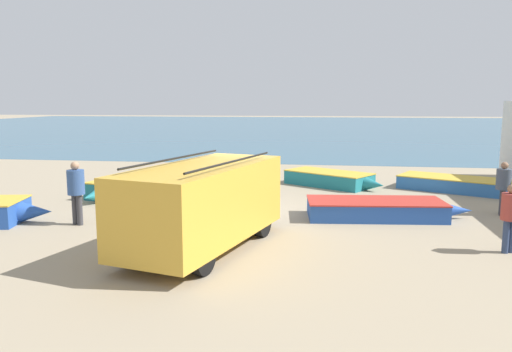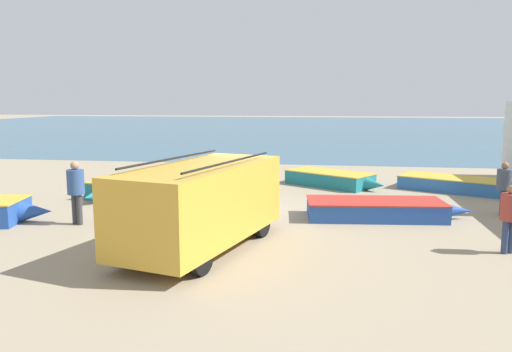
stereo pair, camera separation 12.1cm
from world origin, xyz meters
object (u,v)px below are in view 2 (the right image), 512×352
object	(u,v)px
fishing_rowboat_4	(466,185)
fisherman_1	(504,184)
parked_van	(202,202)
fishing_rowboat_3	(332,179)
fishing_rowboat_1	(379,209)
fisherman_0	(510,213)
fisherman_2	(76,187)
fishing_rowboat_0	(136,185)

from	to	relation	value
fishing_rowboat_4	fisherman_1	distance (m)	4.05
fishing_rowboat_4	fisherman_1	xyz separation A→B (m)	(0.06, -3.99, 0.71)
parked_van	fishing_rowboat_3	bearing A→B (deg)	-2.92
fishing_rowboat_3	fisherman_1	world-z (taller)	fisherman_1
parked_van	fisherman_1	distance (m)	9.38
fishing_rowboat_1	fisherman_1	world-z (taller)	fisherman_1
fisherman_0	fisherman_1	bearing A→B (deg)	-41.29
fishing_rowboat_1	fishing_rowboat_3	bearing A→B (deg)	98.54
parked_van	fishing_rowboat_3	distance (m)	9.80
fisherman_1	fisherman_2	distance (m)	12.56
parked_van	fishing_rowboat_4	size ratio (longest dim) A/B	1.00
fishing_rowboat_1	fishing_rowboat_4	xyz separation A→B (m)	(3.66, 4.92, -0.00)
fisherman_1	fishing_rowboat_3	bearing A→B (deg)	-28.06
fisherman_2	fishing_rowboat_1	bearing A→B (deg)	-55.27
fishing_rowboat_3	fisherman_2	size ratio (longest dim) A/B	2.29
fishing_rowboat_0	fishing_rowboat_3	bearing A→B (deg)	126.40
fishing_rowboat_0	fishing_rowboat_3	xyz separation A→B (m)	(7.29, 2.78, -0.02)
fisherman_1	fishing_rowboat_4	bearing A→B (deg)	-75.44
fishing_rowboat_3	fisherman_0	distance (m)	9.50
fisherman_2	fisherman_1	bearing A→B (deg)	-55.19
fishing_rowboat_0	fishing_rowboat_3	size ratio (longest dim) A/B	1.21
fishing_rowboat_0	fishing_rowboat_1	world-z (taller)	fishing_rowboat_0
fishing_rowboat_3	fisherman_2	xyz separation A→B (m)	(-7.06, -7.58, 0.78)
fishing_rowboat_4	fishing_rowboat_0	bearing A→B (deg)	-143.10
fishing_rowboat_1	fishing_rowboat_4	bearing A→B (deg)	47.52
fishing_rowboat_4	fisherman_0	world-z (taller)	fisherman_0
parked_van	fishing_rowboat_1	size ratio (longest dim) A/B	1.11
fishing_rowboat_0	fisherman_1	distance (m)	12.57
fishing_rowboat_3	fishing_rowboat_4	bearing A→B (deg)	26.24
fishing_rowboat_1	fisherman_0	bearing A→B (deg)	-55.90
fishing_rowboat_1	fishing_rowboat_3	distance (m)	5.68
fishing_rowboat_1	fishing_rowboat_0	bearing A→B (deg)	156.80
fishing_rowboat_0	fishing_rowboat_1	distance (m)	9.12
fisherman_1	fisherman_2	world-z (taller)	fisherman_2
fishing_rowboat_3	fishing_rowboat_4	size ratio (longest dim) A/B	0.75
fishing_rowboat_0	fisherman_0	xyz separation A→B (m)	(11.29, -5.81, 0.64)
fishing_rowboat_3	fisherman_0	bearing A→B (deg)	-32.23
fishing_rowboat_1	fishing_rowboat_3	size ratio (longest dim) A/B	1.20
fishing_rowboat_3	fisherman_1	size ratio (longest dim) A/B	2.50
fishing_rowboat_3	fishing_rowboat_4	distance (m)	5.10
fishing_rowboat_4	fishing_rowboat_3	bearing A→B (deg)	-159.76
fisherman_0	fisherman_1	world-z (taller)	fisherman_1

